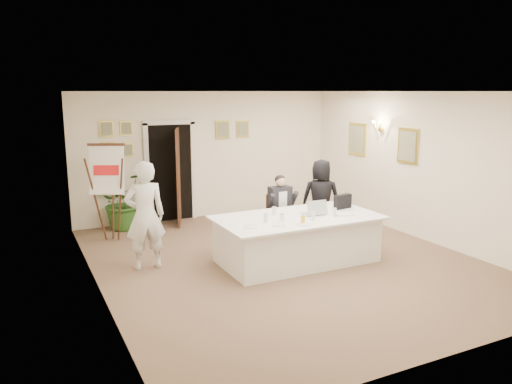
{
  "coord_description": "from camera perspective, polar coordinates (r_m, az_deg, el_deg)",
  "views": [
    {
      "loc": [
        -3.97,
        -6.99,
        2.8
      ],
      "look_at": [
        -0.23,
        0.6,
        1.09
      ],
      "focal_mm": 35.0,
      "sensor_mm": 36.0,
      "label": 1
    }
  ],
  "objects": [
    {
      "name": "plate_near",
      "position": [
        7.77,
        5.45,
        -3.67
      ],
      "size": [
        0.29,
        0.29,
        0.01
      ],
      "primitive_type": "cylinder",
      "rotation": [
        0.0,
        0.0,
        0.33
      ],
      "color": "white",
      "rests_on": "conference_table"
    },
    {
      "name": "doorway",
      "position": [
        10.9,
        -9.45,
        2.01
      ],
      "size": [
        1.14,
        0.86,
        2.2
      ],
      "color": "black",
      "rests_on": "floor"
    },
    {
      "name": "oj_glass",
      "position": [
        7.82,
        5.4,
        -3.13
      ],
      "size": [
        0.08,
        0.08,
        0.13
      ],
      "primitive_type": "cylinder",
      "rotation": [
        0.0,
        0.0,
        -0.35
      ],
      "color": "gold",
      "rests_on": "conference_table"
    },
    {
      "name": "glass_b",
      "position": [
        8.03,
        6.56,
        -2.73
      ],
      "size": [
        0.08,
        0.08,
        0.14
      ],
      "primitive_type": "cylinder",
      "rotation": [
        0.0,
        0.0,
        -0.27
      ],
      "color": "silver",
      "rests_on": "conference_table"
    },
    {
      "name": "glass_d",
      "position": [
        8.3,
        2.09,
        -2.19
      ],
      "size": [
        0.09,
        0.09,
        0.14
      ],
      "primitive_type": "cylinder",
      "rotation": [
        0.0,
        0.0,
        0.25
      ],
      "color": "silver",
      "rests_on": "conference_table"
    },
    {
      "name": "wall_front",
      "position": [
        5.47,
        21.71,
        -4.24
      ],
      "size": [
        6.0,
        0.1,
        2.8
      ],
      "primitive_type": "cube",
      "color": "white",
      "rests_on": "floor"
    },
    {
      "name": "potted_palm",
      "position": [
        10.61,
        -14.96,
        -1.0
      ],
      "size": [
        1.38,
        1.34,
        1.17
      ],
      "primitive_type": "imported",
      "rotation": [
        0.0,
        0.0,
        0.58
      ],
      "color": "#28531B",
      "rests_on": "floor"
    },
    {
      "name": "plate_mid",
      "position": [
        7.68,
        2.66,
        -3.8
      ],
      "size": [
        0.26,
        0.26,
        0.01
      ],
      "primitive_type": "cylinder",
      "rotation": [
        0.0,
        0.0,
        0.14
      ],
      "color": "white",
      "rests_on": "conference_table"
    },
    {
      "name": "laptop",
      "position": [
        8.4,
        6.52,
        -1.6
      ],
      "size": [
        0.38,
        0.39,
        0.28
      ],
      "primitive_type": null,
      "rotation": [
        0.0,
        0.0,
        -0.01
      ],
      "color": "#B7BABC",
      "rests_on": "conference_table"
    },
    {
      "name": "conference_table",
      "position": [
        8.36,
        4.71,
        -5.33
      ],
      "size": [
        2.7,
        1.44,
        0.78
      ],
      "color": "silver",
      "rests_on": "floor"
    },
    {
      "name": "pictures_back_wall",
      "position": [
        10.97,
        -9.4,
        6.32
      ],
      "size": [
        3.4,
        0.06,
        0.8
      ],
      "primitive_type": null,
      "color": "gold",
      "rests_on": "wall_back"
    },
    {
      "name": "pictures_right_wall",
      "position": [
        10.78,
        14.04,
        5.51
      ],
      "size": [
        0.06,
        2.2,
        0.8
      ],
      "primitive_type": null,
      "color": "gold",
      "rests_on": "wall_right"
    },
    {
      "name": "glass_c",
      "position": [
        8.33,
        8.97,
        -2.29
      ],
      "size": [
        0.08,
        0.08,
        0.14
      ],
      "primitive_type": "cylinder",
      "rotation": [
        0.0,
        0.0,
        0.31
      ],
      "color": "silver",
      "rests_on": "conference_table"
    },
    {
      "name": "glass_a",
      "position": [
        7.87,
        1.12,
        -2.95
      ],
      "size": [
        0.08,
        0.08,
        0.14
      ],
      "primitive_type": "cylinder",
      "rotation": [
        0.0,
        0.0,
        -0.3
      ],
      "color": "silver",
      "rests_on": "conference_table"
    },
    {
      "name": "wall_left",
      "position": [
        7.19,
        -17.99,
        -0.35
      ],
      "size": [
        0.1,
        7.0,
        2.8
      ],
      "primitive_type": "cube",
      "color": "white",
      "rests_on": "floor"
    },
    {
      "name": "ceiling",
      "position": [
        8.04,
        3.42,
        11.42
      ],
      "size": [
        6.0,
        7.0,
        0.02
      ],
      "primitive_type": "cube",
      "color": "white",
      "rests_on": "wall_back"
    },
    {
      "name": "wall_back",
      "position": [
        11.3,
        -5.48,
        4.27
      ],
      "size": [
        6.0,
        0.1,
        2.8
      ],
      "primitive_type": "cube",
      "color": "white",
      "rests_on": "floor"
    },
    {
      "name": "flip_chart",
      "position": [
        9.74,
        -16.38,
        -0.61
      ],
      "size": [
        0.65,
        0.52,
        1.83
      ],
      "color": "#361B11",
      "rests_on": "floor"
    },
    {
      "name": "wall_sconce",
      "position": [
        10.71,
        13.84,
        7.37
      ],
      "size": [
        0.2,
        0.3,
        0.24
      ],
      "primitive_type": null,
      "color": "gold",
      "rests_on": "wall_right"
    },
    {
      "name": "standing_woman",
      "position": [
        9.71,
        7.43,
        -0.75
      ],
      "size": [
        0.89,
        0.79,
        1.53
      ],
      "primitive_type": "imported",
      "rotation": [
        0.0,
        0.0,
        2.63
      ],
      "color": "black",
      "rests_on": "floor"
    },
    {
      "name": "wall_right",
      "position": [
        9.97,
        18.51,
        2.77
      ],
      "size": [
        0.1,
        7.0,
        2.8
      ],
      "primitive_type": "cube",
      "color": "white",
      "rests_on": "floor"
    },
    {
      "name": "seated_man",
      "position": [
        9.25,
        2.88,
        -1.98
      ],
      "size": [
        0.57,
        0.61,
        1.31
      ],
      "primitive_type": null,
      "rotation": [
        0.0,
        0.0,
        -0.01
      ],
      "color": "black",
      "rests_on": "floor"
    },
    {
      "name": "plate_left",
      "position": [
        7.59,
        -0.58,
        -3.99
      ],
      "size": [
        0.27,
        0.27,
        0.01
      ],
      "primitive_type": "cylinder",
      "rotation": [
        0.0,
        0.0,
        -0.14
      ],
      "color": "white",
      "rests_on": "conference_table"
    },
    {
      "name": "floor",
      "position": [
        8.51,
        3.19,
        -7.79
      ],
      "size": [
        7.0,
        7.0,
        0.0
      ],
      "primitive_type": "plane",
      "color": "brown",
      "rests_on": "ground"
    },
    {
      "name": "paper_stack",
      "position": [
        8.44,
        10.03,
        -2.53
      ],
      "size": [
        0.33,
        0.28,
        0.03
      ],
      "primitive_type": "cube",
      "rotation": [
        0.0,
        0.0,
        -0.31
      ],
      "color": "white",
      "rests_on": "conference_table"
    },
    {
      "name": "laptop_bag",
      "position": [
        8.89,
        9.87,
        -1.08
      ],
      "size": [
        0.37,
        0.16,
        0.25
      ],
      "primitive_type": "cube",
      "rotation": [
        0.0,
        0.0,
        0.18
      ],
      "color": "black",
      "rests_on": "conference_table"
    },
    {
      "name": "steel_jug",
      "position": [
        7.96,
        2.98,
        -2.9
      ],
      "size": [
        0.09,
        0.09,
        0.11
      ],
      "primitive_type": "cylinder",
      "rotation": [
        0.0,
        0.0,
        -0.08
      ],
      "color": "silver",
      "rests_on": "conference_table"
    },
    {
      "name": "standing_man",
      "position": [
        8.06,
        -12.56,
        -2.67
      ],
      "size": [
        0.66,
        0.45,
        1.75
      ],
      "primitive_type": "imported",
      "rotation": [
        0.0,
        0.0,
        3.09
      ],
      "color": "silver",
      "rests_on": "floor"
    }
  ]
}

